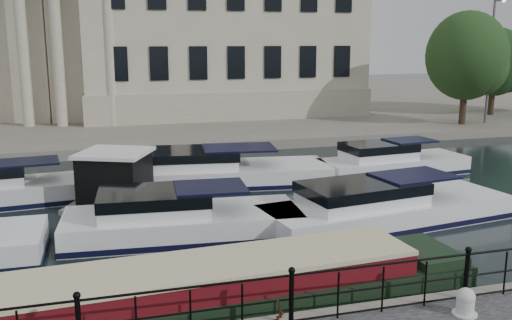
{
  "coord_description": "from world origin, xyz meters",
  "views": [
    {
      "loc": [
        -3.54,
        -12.03,
        6.1
      ],
      "look_at": [
        0.5,
        2.0,
        3.0
      ],
      "focal_mm": 40.0,
      "sensor_mm": 36.0,
      "label": 1
    }
  ],
  "objects": [
    {
      "name": "mooring_bollard",
      "position": [
        3.58,
        -2.83,
        0.82
      ],
      "size": [
        0.51,
        0.51,
        0.58
      ],
      "color": "beige",
      "rests_on": "near_quay"
    },
    {
      "name": "railing",
      "position": [
        0.0,
        -2.25,
        1.2
      ],
      "size": [
        24.14,
        0.14,
        1.22
      ],
      "color": "black",
      "rests_on": "near_quay"
    },
    {
      "name": "ground_plane",
      "position": [
        0.0,
        0.0,
        0.0
      ],
      "size": [
        160.0,
        160.0,
        0.0
      ],
      "primitive_type": "plane",
      "color": "black",
      "rests_on": "ground"
    },
    {
      "name": "harbour_hut",
      "position": [
        -2.88,
        8.94,
        0.95
      ],
      "size": [
        4.08,
        3.81,
        2.2
      ],
      "rotation": [
        0.0,
        0.0,
        -0.42
      ],
      "color": "#6B665B",
      "rests_on": "ground_plane"
    },
    {
      "name": "cabin_cruisers",
      "position": [
        -0.51,
        7.81,
        0.37
      ],
      "size": [
        26.77,
        10.98,
        1.99
      ],
      "color": "white",
      "rests_on": "ground_plane"
    },
    {
      "name": "far_bank",
      "position": [
        0.0,
        39.0,
        0.28
      ],
      "size": [
        120.0,
        42.0,
        0.55
      ],
      "primitive_type": "cube",
      "color": "#6B665B",
      "rests_on": "ground_plane"
    },
    {
      "name": "civic_building",
      "position": [
        -1.0,
        34.71,
        7.04
      ],
      "size": [
        53.55,
        31.84,
        16.85
      ],
      "color": "#ADA38C",
      "rests_on": "far_bank"
    },
    {
      "name": "narrowboat",
      "position": [
        -3.04,
        -0.33,
        0.37
      ],
      "size": [
        16.75,
        3.24,
        1.6
      ],
      "rotation": [
        0.0,
        0.0,
        0.06
      ],
      "color": "black",
      "rests_on": "ground_plane"
    }
  ]
}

